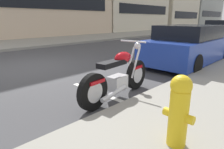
{
  "coord_description": "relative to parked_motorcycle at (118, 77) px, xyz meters",
  "views": [
    {
      "loc": [
        -2.72,
        -6.48,
        1.58
      ],
      "look_at": [
        0.03,
        -3.78,
        0.5
      ],
      "focal_mm": 31.63,
      "sensor_mm": 36.0,
      "label": 1
    }
  ],
  "objects": [
    {
      "name": "ground_plane",
      "position": [
        -0.11,
        3.87,
        -0.44
      ],
      "size": [
        260.0,
        260.0,
        0.0
      ],
      "primitive_type": "plane",
      "color": "#3D3D3F"
    },
    {
      "name": "sidewalk_far_curb",
      "position": [
        11.89,
        10.57,
        -0.37
      ],
      "size": [
        120.0,
        5.0,
        0.14
      ],
      "primitive_type": "cube",
      "color": "gray",
      "rests_on": "ground"
    },
    {
      "name": "parking_stall_stripe",
      "position": [
        -0.11,
        0.28,
        -0.44
      ],
      "size": [
        0.12,
        2.2,
        0.01
      ],
      "primitive_type": "cube",
      "color": "silver",
      "rests_on": "ground"
    },
    {
      "name": "parked_motorcycle",
      "position": [
        0.0,
        0.0,
        0.0
      ],
      "size": [
        2.13,
        0.63,
        1.14
      ],
      "rotation": [
        0.0,
        0.0,
        0.11
      ],
      "color": "black",
      "rests_on": "ground"
    },
    {
      "name": "parked_car_behind_motorcycle",
      "position": [
        4.16,
        0.37,
        0.22
      ],
      "size": [
        4.24,
        1.83,
        1.38
      ],
      "rotation": [
        0.0,
        0.0,
        0.01
      ],
      "color": "navy",
      "rests_on": "ground"
    },
    {
      "name": "fire_hydrant",
      "position": [
        -0.84,
        -1.71,
        0.15
      ],
      "size": [
        0.24,
        0.36,
        0.86
      ],
      "color": "gold",
      "rests_on": "sidewalk_near_curb"
    },
    {
      "name": "townhouse_behind_pole",
      "position": [
        31.13,
        18.44,
        4.64
      ],
      "size": [
        10.12,
        11.22,
        10.15
      ],
      "color": "beige",
      "rests_on": "ground"
    }
  ]
}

